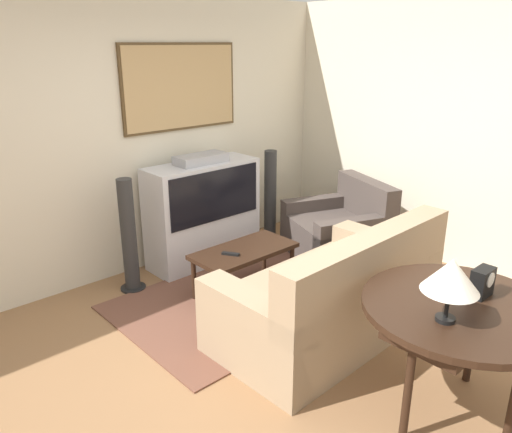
# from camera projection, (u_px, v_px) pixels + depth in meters

# --- Properties ---
(ground_plane) EXTENTS (12.00, 12.00, 0.00)m
(ground_plane) POSITION_uv_depth(u_px,v_px,m) (270.00, 360.00, 3.73)
(ground_plane) COLOR #8E6642
(wall_back) EXTENTS (12.00, 0.10, 2.70)m
(wall_back) POSITION_uv_depth(u_px,v_px,m) (118.00, 140.00, 4.77)
(wall_back) COLOR beige
(wall_back) RESTS_ON ground_plane
(wall_right) EXTENTS (0.06, 12.00, 2.70)m
(wall_right) POSITION_uv_depth(u_px,v_px,m) (462.00, 137.00, 4.96)
(wall_right) COLOR beige
(wall_right) RESTS_ON ground_plane
(area_rug) EXTENTS (2.55, 1.57, 0.01)m
(area_rug) POSITION_uv_depth(u_px,v_px,m) (255.00, 292.00, 4.72)
(area_rug) COLOR brown
(area_rug) RESTS_ON ground_plane
(tv) EXTENTS (1.21, 0.46, 1.17)m
(tv) POSITION_uv_depth(u_px,v_px,m) (203.00, 212.00, 5.25)
(tv) COLOR silver
(tv) RESTS_ON ground_plane
(couch) EXTENTS (1.87, 1.02, 0.95)m
(couch) POSITION_uv_depth(u_px,v_px,m) (332.00, 298.00, 3.95)
(couch) COLOR #9E8466
(couch) RESTS_ON ground_plane
(armchair) EXTENTS (1.19, 1.21, 0.84)m
(armchair) POSITION_uv_depth(u_px,v_px,m) (339.00, 231.00, 5.47)
(armchair) COLOR #473D38
(armchair) RESTS_ON ground_plane
(coffee_table) EXTENTS (0.98, 0.49, 0.44)m
(coffee_table) POSITION_uv_depth(u_px,v_px,m) (244.00, 254.00, 4.62)
(coffee_table) COLOR black
(coffee_table) RESTS_ON ground_plane
(console_table) EXTENTS (1.16, 1.16, 0.77)m
(console_table) POSITION_uv_depth(u_px,v_px,m) (460.00, 315.00, 2.97)
(console_table) COLOR black
(console_table) RESTS_ON ground_plane
(table_lamp) EXTENTS (0.31, 0.31, 0.38)m
(table_lamp) POSITION_uv_depth(u_px,v_px,m) (451.00, 276.00, 2.69)
(table_lamp) COLOR black
(table_lamp) RESTS_ON console_table
(mantel_clock) EXTENTS (0.16, 0.10, 0.18)m
(mantel_clock) POSITION_uv_depth(u_px,v_px,m) (482.00, 282.00, 3.03)
(mantel_clock) COLOR black
(mantel_clock) RESTS_ON console_table
(remote) EXTENTS (0.12, 0.16, 0.02)m
(remote) POSITION_uv_depth(u_px,v_px,m) (231.00, 254.00, 4.47)
(remote) COLOR black
(remote) RESTS_ON coffee_table
(speaker_tower_left) EXTENTS (0.24, 0.24, 1.09)m
(speaker_tower_left) POSITION_uv_depth(u_px,v_px,m) (129.00, 239.00, 4.63)
(speaker_tower_left) COLOR black
(speaker_tower_left) RESTS_ON ground_plane
(speaker_tower_right) EXTENTS (0.24, 0.24, 1.09)m
(speaker_tower_right) POSITION_uv_depth(u_px,v_px,m) (270.00, 199.00, 5.80)
(speaker_tower_right) COLOR black
(speaker_tower_right) RESTS_ON ground_plane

